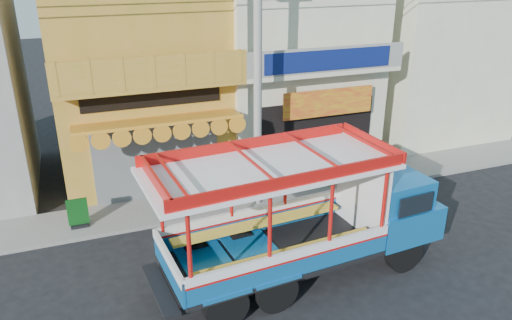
{
  "coord_description": "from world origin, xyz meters",
  "views": [
    {
      "loc": [
        -6.39,
        -10.8,
        7.92
      ],
      "look_at": [
        -1.36,
        2.5,
        2.02
      ],
      "focal_mm": 35.0,
      "sensor_mm": 36.0,
      "label": 1
    }
  ],
  "objects": [
    {
      "name": "ground",
      "position": [
        0.0,
        0.0,
        0.0
      ],
      "size": [
        90.0,
        90.0,
        0.0
      ],
      "primitive_type": "plane",
      "color": "black",
      "rests_on": "ground"
    },
    {
      "name": "potted_plant_c",
      "position": [
        3.65,
        4.58,
        0.54
      ],
      "size": [
        0.5,
        0.5,
        0.84
      ],
      "primitive_type": "imported",
      "rotation": [
        0.0,
        0.0,
        4.65
      ],
      "color": "#1D601B",
      "rests_on": "sidewalk"
    },
    {
      "name": "potted_plant_a",
      "position": [
        1.81,
        3.93,
        0.62
      ],
      "size": [
        1.18,
        1.2,
        1.01
      ],
      "primitive_type": "imported",
      "rotation": [
        0.0,
        0.0,
        0.86
      ],
      "color": "#1D601B",
      "rests_on": "sidewalk"
    },
    {
      "name": "potted_plant_b",
      "position": [
        1.94,
        3.61,
        0.6
      ],
      "size": [
        0.68,
        0.66,
        0.97
      ],
      "primitive_type": "imported",
      "rotation": [
        0.0,
        0.0,
        2.54
      ],
      "color": "#1D601B",
      "rests_on": "sidewalk"
    },
    {
      "name": "party_pilaster",
      "position": [
        -1.0,
        4.85,
        4.0
      ],
      "size": [
        0.35,
        0.3,
        8.0
      ],
      "primitive_type": "cube",
      "color": "beige",
      "rests_on": "ground"
    },
    {
      "name": "filler_building_right",
      "position": [
        9.0,
        8.0,
        3.8
      ],
      "size": [
        6.0,
        6.0,
        7.6
      ],
      "primitive_type": "cube",
      "color": "beige",
      "rests_on": "ground"
    },
    {
      "name": "sidewalk",
      "position": [
        0.0,
        4.0,
        0.06
      ],
      "size": [
        30.0,
        2.0,
        0.12
      ],
      "primitive_type": "cube",
      "color": "slate",
      "rests_on": "ground"
    },
    {
      "name": "shophouse_left",
      "position": [
        -4.0,
        7.96,
        4.11
      ],
      "size": [
        6.0,
        7.5,
        8.24
      ],
      "color": "#A18523",
      "rests_on": "ground"
    },
    {
      "name": "green_sign",
      "position": [
        -6.72,
        3.69,
        0.52
      ],
      "size": [
        0.62,
        0.28,
        0.95
      ],
      "color": "black",
      "rests_on": "sidewalk"
    },
    {
      "name": "shophouse_right",
      "position": [
        2.0,
        7.96,
        4.11
      ],
      "size": [
        6.0,
        6.75,
        8.24
      ],
      "color": "beige",
      "rests_on": "ground"
    },
    {
      "name": "utility_pole",
      "position": [
        -0.85,
        3.3,
        5.03
      ],
      "size": [
        28.0,
        0.26,
        9.0
      ],
      "color": "gray",
      "rests_on": "ground"
    },
    {
      "name": "songthaew_truck",
      "position": [
        -0.79,
        -0.74,
        1.73
      ],
      "size": [
        7.86,
        3.07,
        3.59
      ],
      "color": "black",
      "rests_on": "ground"
    }
  ]
}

